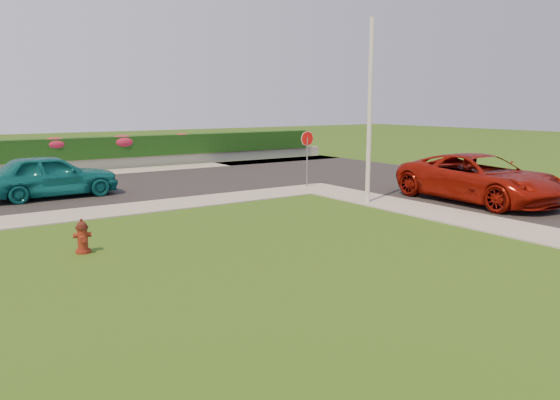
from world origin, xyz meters
TOP-DOWN VIEW (x-y plane):
  - ground at (0.00, 0.00)m, footprint 120.00×120.00m
  - street_right at (12.00, 4.00)m, footprint 8.00×32.00m
  - curb_corner at (7.00, 9.00)m, footprint 2.00×2.00m
  - sidewalk_beyond at (-1.00, 19.00)m, footprint 34.00×2.00m
  - retaining_wall at (-1.00, 20.50)m, footprint 34.00×0.40m
  - hedge at (-1.00, 20.60)m, footprint 32.00×0.90m
  - fire_hydrant at (-3.49, 4.41)m, footprint 0.42×0.40m
  - suv_red at (9.72, 3.29)m, footprint 3.05×6.10m
  - sedan_teal at (-2.45, 12.65)m, footprint 4.74×2.04m
  - utility_pole at (6.46, 5.45)m, footprint 0.16×0.16m
  - stop_sign at (6.93, 9.57)m, footprint 0.64×0.06m
  - flower_clump_d at (-0.56, 20.50)m, footprint 1.33×0.85m
  - flower_clump_e at (2.85, 20.50)m, footprint 1.44×0.92m
  - flower_clump_f at (6.27, 20.50)m, footprint 1.07×0.69m

SIDE VIEW (x-z plane):
  - ground at x=0.00m, z-range 0.00..0.00m
  - street_right at x=12.00m, z-range 0.00..0.04m
  - curb_corner at x=7.00m, z-range 0.00..0.04m
  - sidewalk_beyond at x=-1.00m, z-range 0.00..0.04m
  - retaining_wall at x=-1.00m, z-range 0.00..0.60m
  - fire_hydrant at x=-3.49m, z-range -0.02..0.78m
  - sedan_teal at x=-2.45m, z-range 0.04..1.63m
  - suv_red at x=9.72m, z-range 0.04..1.70m
  - hedge at x=-1.00m, z-range 0.60..1.70m
  - flower_clump_e at x=2.85m, z-range 1.06..1.77m
  - flower_clump_d at x=-0.56m, z-range 1.11..1.77m
  - flower_clump_f at x=6.27m, z-range 1.22..1.76m
  - stop_sign at x=6.93m, z-range 0.55..2.88m
  - utility_pole at x=6.46m, z-range 0.00..6.24m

